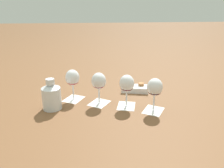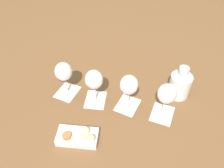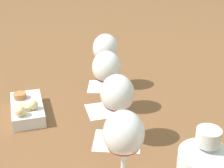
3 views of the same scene
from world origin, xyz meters
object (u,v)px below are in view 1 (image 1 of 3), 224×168
ceramic_vase (51,96)px  snack_dish (134,88)px  wine_glass_0 (72,79)px  wine_glass_3 (155,89)px  wine_glass_1 (99,83)px  wine_glass_2 (127,85)px

ceramic_vase → snack_dish: size_ratio=0.94×
wine_glass_0 → wine_glass_3: (0.42, -0.17, 0.00)m
wine_glass_1 → snack_dish: bearing=35.7°
wine_glass_2 → wine_glass_3: (0.13, -0.06, 0.00)m
wine_glass_0 → ceramic_vase: (-0.10, -0.11, -0.05)m
wine_glass_1 → ceramic_vase: 0.26m
ceramic_vase → snack_dish: ceramic_vase is taller
wine_glass_2 → wine_glass_3: same height
wine_glass_2 → ceramic_vase: 0.39m
wine_glass_1 → wine_glass_2: same height
wine_glass_0 → wine_glass_3: same height
wine_glass_3 → ceramic_vase: size_ratio=1.06×
wine_glass_0 → wine_glass_3: size_ratio=1.00×
wine_glass_0 → wine_glass_3: bearing=-22.6°
wine_glass_0 → wine_glass_2: same height
wine_glass_1 → snack_dish: (0.22, 0.16, -0.10)m
wine_glass_0 → wine_glass_3: 0.46m
wine_glass_2 → wine_glass_3: bearing=-25.6°
ceramic_vase → snack_dish: 0.51m
wine_glass_1 → snack_dish: 0.29m
snack_dish → wine_glass_2: bearing=-110.6°
wine_glass_2 → ceramic_vase: bearing=179.8°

